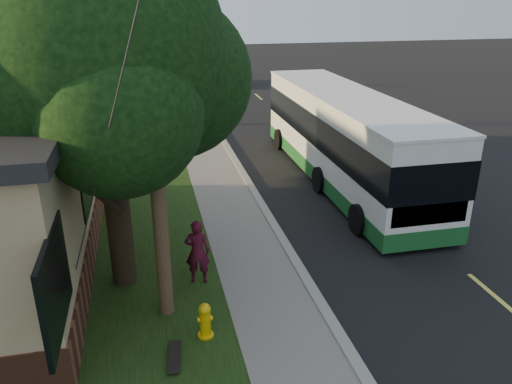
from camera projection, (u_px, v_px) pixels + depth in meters
ground at (329, 321)px, 10.48m from camera, size 120.00×120.00×0.00m
road at (335, 162)px, 20.35m from camera, size 8.00×80.00×0.01m
curb at (239, 167)px, 19.51m from camera, size 0.25×80.00×0.12m
sidewalk at (214, 170)px, 19.32m from camera, size 2.00×80.00×0.08m
grass_verge at (121, 177)px, 18.60m from camera, size 5.00×80.00×0.07m
fire_hydrant at (205, 320)px, 9.79m from camera, size 0.32×0.32×0.74m
utility_pole at (150, 99)px, 8.98m from camera, size 2.86×3.21×9.07m
leafy_tree at (103, 59)px, 10.11m from camera, size 6.30×6.00×7.80m
bare_tree_near at (141, 83)px, 25.27m from camera, size 1.38×1.21×4.31m
bare_tree_far at (147, 58)px, 36.29m from camera, size 1.38×1.21×4.03m
traffic_signal at (189, 36)px, 40.20m from camera, size 0.18×0.22×5.50m
transit_bus at (345, 135)px, 17.75m from camera, size 2.70×11.69×3.16m
skateboarder at (197, 252)px, 11.51m from camera, size 0.64×0.48×1.57m
skateboard_main at (175, 357)px, 9.25m from camera, size 0.32×0.93×0.08m
distant_car at (230, 75)px, 37.10m from camera, size 1.85×4.21×1.41m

